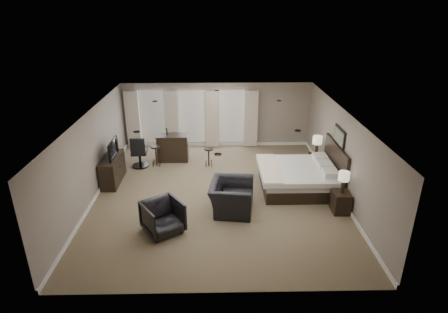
{
  "coord_description": "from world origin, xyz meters",
  "views": [
    {
      "loc": [
        -0.02,
        -10.29,
        5.59
      ],
      "look_at": [
        0.2,
        0.4,
        1.1
      ],
      "focal_mm": 30.0,
      "sensor_mm": 36.0,
      "label": 1
    }
  ],
  "objects_px": {
    "bed": "(300,167)",
    "nightstand_near": "(341,202)",
    "lamp_far": "(317,146)",
    "desk_chair": "(139,151)",
    "nightstand_far": "(315,162)",
    "armchair_far": "(163,216)",
    "dresser": "(113,170)",
    "tv": "(111,155)",
    "bar_counter": "(173,148)",
    "bar_stool_left": "(156,156)",
    "lamp_near": "(343,182)",
    "armchair_near": "(232,192)",
    "bar_stool_right": "(209,157)"
  },
  "relations": [
    {
      "from": "bar_counter",
      "to": "tv",
      "type": "bearing_deg",
      "value": -135.36
    },
    {
      "from": "dresser",
      "to": "tv",
      "type": "xyz_separation_m",
      "value": [
        0.0,
        0.0,
        0.51
      ]
    },
    {
      "from": "bed",
      "to": "bar_stool_right",
      "type": "bearing_deg",
      "value": 147.72
    },
    {
      "from": "lamp_near",
      "to": "desk_chair",
      "type": "xyz_separation_m",
      "value": [
        -6.27,
        3.26,
        -0.34
      ]
    },
    {
      "from": "bar_stool_left",
      "to": "bar_stool_right",
      "type": "distance_m",
      "value": 1.9
    },
    {
      "from": "dresser",
      "to": "armchair_far",
      "type": "distance_m",
      "value": 3.57
    },
    {
      "from": "armchair_far",
      "to": "desk_chair",
      "type": "distance_m",
      "value": 4.38
    },
    {
      "from": "lamp_far",
      "to": "bar_stool_right",
      "type": "xyz_separation_m",
      "value": [
        -3.79,
        0.38,
        -0.56
      ]
    },
    {
      "from": "bed",
      "to": "bar_stool_left",
      "type": "bearing_deg",
      "value": 158.52
    },
    {
      "from": "dresser",
      "to": "tv",
      "type": "height_order",
      "value": "tv"
    },
    {
      "from": "lamp_near",
      "to": "lamp_far",
      "type": "relative_size",
      "value": 0.91
    },
    {
      "from": "lamp_far",
      "to": "dresser",
      "type": "bearing_deg",
      "value": -172.96
    },
    {
      "from": "lamp_far",
      "to": "desk_chair",
      "type": "height_order",
      "value": "lamp_far"
    },
    {
      "from": "bar_stool_left",
      "to": "desk_chair",
      "type": "relative_size",
      "value": 0.65
    },
    {
      "from": "dresser",
      "to": "bar_stool_right",
      "type": "distance_m",
      "value": 3.37
    },
    {
      "from": "bar_stool_left",
      "to": "nightstand_near",
      "type": "bearing_deg",
      "value": -30.4
    },
    {
      "from": "bar_stool_left",
      "to": "armchair_near",
      "type": "bearing_deg",
      "value": -50.82
    },
    {
      "from": "nightstand_far",
      "to": "bar_counter",
      "type": "bearing_deg",
      "value": 169.9
    },
    {
      "from": "dresser",
      "to": "armchair_near",
      "type": "height_order",
      "value": "armchair_near"
    },
    {
      "from": "armchair_far",
      "to": "bar_stool_right",
      "type": "distance_m",
      "value": 4.32
    },
    {
      "from": "desk_chair",
      "to": "armchair_far",
      "type": "bearing_deg",
      "value": 105.15
    },
    {
      "from": "nightstand_far",
      "to": "lamp_near",
      "type": "bearing_deg",
      "value": -90.0
    },
    {
      "from": "bar_counter",
      "to": "bar_stool_right",
      "type": "height_order",
      "value": "bar_counter"
    },
    {
      "from": "lamp_far",
      "to": "bar_counter",
      "type": "xyz_separation_m",
      "value": [
        -5.13,
        0.91,
        -0.39
      ]
    },
    {
      "from": "lamp_near",
      "to": "tv",
      "type": "xyz_separation_m",
      "value": [
        -6.92,
        2.04,
        0.02
      ]
    },
    {
      "from": "tv",
      "to": "bar_stool_right",
      "type": "bearing_deg",
      "value": -68.49
    },
    {
      "from": "bar_counter",
      "to": "desk_chair",
      "type": "distance_m",
      "value": 1.27
    },
    {
      "from": "desk_chair",
      "to": "nightstand_far",
      "type": "bearing_deg",
      "value": 173.61
    },
    {
      "from": "armchair_near",
      "to": "bar_stool_right",
      "type": "bearing_deg",
      "value": 20.73
    },
    {
      "from": "nightstand_far",
      "to": "desk_chair",
      "type": "relative_size",
      "value": 0.48
    },
    {
      "from": "lamp_near",
      "to": "lamp_far",
      "type": "xyz_separation_m",
      "value": [
        0.0,
        2.9,
        -0.03
      ]
    },
    {
      "from": "armchair_near",
      "to": "armchair_far",
      "type": "relative_size",
      "value": 1.42
    },
    {
      "from": "nightstand_near",
      "to": "lamp_far",
      "type": "height_order",
      "value": "lamp_far"
    },
    {
      "from": "bed",
      "to": "nightstand_near",
      "type": "distance_m",
      "value": 1.76
    },
    {
      "from": "bar_stool_left",
      "to": "bar_stool_right",
      "type": "xyz_separation_m",
      "value": [
        1.9,
        -0.06,
        -0.04
      ]
    },
    {
      "from": "nightstand_near",
      "to": "bar_counter",
      "type": "xyz_separation_m",
      "value": [
        -5.13,
        3.81,
        0.2
      ]
    },
    {
      "from": "armchair_far",
      "to": "bar_counter",
      "type": "distance_m",
      "value": 4.72
    },
    {
      "from": "nightstand_near",
      "to": "bar_counter",
      "type": "height_order",
      "value": "bar_counter"
    },
    {
      "from": "lamp_near",
      "to": "tv",
      "type": "bearing_deg",
      "value": 163.54
    },
    {
      "from": "bed",
      "to": "nightstand_near",
      "type": "height_order",
      "value": "bed"
    },
    {
      "from": "dresser",
      "to": "armchair_near",
      "type": "distance_m",
      "value": 4.28
    },
    {
      "from": "armchair_near",
      "to": "bar_counter",
      "type": "height_order",
      "value": "armchair_near"
    },
    {
      "from": "tv",
      "to": "bar_counter",
      "type": "distance_m",
      "value": 2.56
    },
    {
      "from": "lamp_near",
      "to": "armchair_near",
      "type": "bearing_deg",
      "value": 177.34
    },
    {
      "from": "lamp_far",
      "to": "desk_chair",
      "type": "distance_m",
      "value": 6.28
    },
    {
      "from": "dresser",
      "to": "desk_chair",
      "type": "relative_size",
      "value": 1.3
    },
    {
      "from": "tv",
      "to": "armchair_near",
      "type": "height_order",
      "value": "armchair_near"
    },
    {
      "from": "nightstand_near",
      "to": "dresser",
      "type": "height_order",
      "value": "dresser"
    },
    {
      "from": "lamp_near",
      "to": "armchair_near",
      "type": "xyz_separation_m",
      "value": [
        -3.09,
        0.14,
        -0.34
      ]
    },
    {
      "from": "bed",
      "to": "lamp_far",
      "type": "xyz_separation_m",
      "value": [
        0.89,
        1.45,
        0.15
      ]
    }
  ]
}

